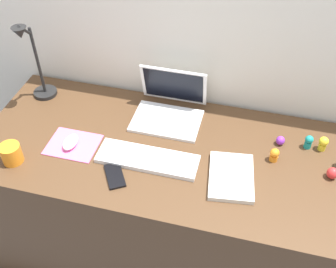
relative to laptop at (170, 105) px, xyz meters
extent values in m
plane|color=#474C56|center=(0.08, -0.22, -0.79)|extent=(6.00, 6.00, 0.00)
cube|color=silver|center=(0.08, 0.17, -0.01)|extent=(2.88, 0.05, 1.58)
cube|color=#4C331E|center=(0.08, -0.22, -0.42)|extent=(1.68, 0.70, 0.74)
cube|color=white|center=(0.00, -0.06, -0.05)|extent=(0.30, 0.21, 0.01)
cube|color=white|center=(0.00, 0.07, 0.06)|extent=(0.30, 0.06, 0.20)
cube|color=black|center=(0.00, 0.07, 0.06)|extent=(0.27, 0.04, 0.17)
cube|color=white|center=(-0.01, -0.31, -0.04)|extent=(0.41, 0.13, 0.02)
cube|color=pink|center=(-0.34, -0.30, -0.05)|extent=(0.21, 0.17, 0.00)
ellipsoid|color=white|center=(-0.35, -0.30, -0.03)|extent=(0.06, 0.10, 0.03)
cube|color=black|center=(-0.11, -0.42, -0.05)|extent=(0.12, 0.14, 0.01)
cylinder|color=black|center=(-0.62, -0.01, -0.04)|extent=(0.11, 0.11, 0.02)
cylinder|color=black|center=(-0.62, -0.01, 0.13)|extent=(0.01, 0.01, 0.34)
cylinder|color=black|center=(-0.62, -0.04, 0.31)|extent=(0.01, 0.08, 0.08)
cone|color=black|center=(-0.62, -0.08, 0.31)|extent=(0.06, 0.06, 0.05)
cube|color=silver|center=(0.33, -0.31, -0.04)|extent=(0.20, 0.26, 0.02)
cylinder|color=orange|center=(-0.54, -0.44, -0.01)|extent=(0.08, 0.08, 0.08)
ellipsoid|color=purple|center=(0.50, -0.07, -0.03)|extent=(0.04, 0.04, 0.04)
cylinder|color=teal|center=(0.61, -0.06, -0.04)|extent=(0.03, 0.03, 0.03)
sphere|color=teal|center=(0.61, -0.06, -0.01)|extent=(0.03, 0.03, 0.03)
ellipsoid|color=red|center=(0.70, -0.21, -0.03)|extent=(0.04, 0.04, 0.05)
cylinder|color=yellow|center=(0.67, -0.06, -0.04)|extent=(0.03, 0.03, 0.03)
sphere|color=yellow|center=(0.67, -0.06, -0.01)|extent=(0.04, 0.04, 0.04)
cylinder|color=orange|center=(0.48, -0.17, -0.04)|extent=(0.03, 0.03, 0.03)
sphere|color=orange|center=(0.48, -0.17, -0.01)|extent=(0.04, 0.04, 0.04)
camera|label=1|loc=(0.36, -1.40, 1.17)|focal=44.27mm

